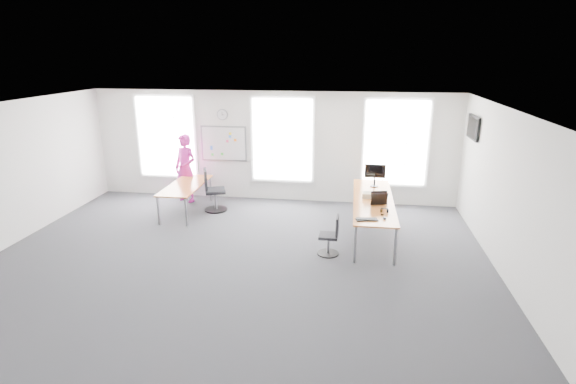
% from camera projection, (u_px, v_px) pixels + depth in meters
% --- Properties ---
extents(floor, '(10.00, 10.00, 0.00)m').
position_uv_depth(floor, '(237.00, 260.00, 8.95)').
color(floor, '#29282D').
rests_on(floor, ground).
extents(ceiling, '(10.00, 10.00, 0.00)m').
position_uv_depth(ceiling, '(231.00, 109.00, 8.05)').
color(ceiling, silver).
rests_on(ceiling, ground).
extents(wall_back, '(10.00, 0.00, 10.00)m').
position_uv_depth(wall_back, '(272.00, 147.00, 12.28)').
color(wall_back, white).
rests_on(wall_back, ground).
extents(wall_front, '(10.00, 0.00, 10.00)m').
position_uv_depth(wall_front, '(137.00, 298.00, 4.72)').
color(wall_front, white).
rests_on(wall_front, ground).
extents(wall_right, '(0.00, 10.00, 10.00)m').
position_uv_depth(wall_right, '(513.00, 201.00, 7.82)').
color(wall_right, white).
rests_on(wall_right, ground).
extents(window_left, '(1.60, 0.06, 2.20)m').
position_uv_depth(window_left, '(167.00, 137.00, 12.60)').
color(window_left, silver).
rests_on(window_left, wall_back).
extents(window_mid, '(1.60, 0.06, 2.20)m').
position_uv_depth(window_mid, '(282.00, 140.00, 12.15)').
color(window_mid, silver).
rests_on(window_mid, wall_back).
extents(window_right, '(1.60, 0.06, 2.20)m').
position_uv_depth(window_right, '(396.00, 143.00, 11.74)').
color(window_right, silver).
rests_on(window_right, wall_back).
extents(desk_right, '(0.88, 3.32, 0.81)m').
position_uv_depth(desk_right, '(373.00, 202.00, 10.09)').
color(desk_right, orange).
rests_on(desk_right, ground).
extents(desk_left, '(0.81, 2.03, 0.74)m').
position_uv_depth(desk_left, '(186.00, 187.00, 11.46)').
color(desk_left, orange).
rests_on(desk_left, ground).
extents(chair_right, '(0.44, 0.44, 0.83)m').
position_uv_depth(chair_right, '(331.00, 238.00, 9.12)').
color(chair_right, black).
rests_on(chair_right, ground).
extents(chair_left, '(0.65, 0.65, 1.12)m').
position_uv_depth(chair_left, '(213.00, 193.00, 11.64)').
color(chair_left, black).
rests_on(chair_left, ground).
extents(person, '(0.80, 0.67, 1.87)m').
position_uv_depth(person, '(186.00, 168.00, 12.27)').
color(person, '#C32192').
rests_on(person, ground).
extents(whiteboard, '(1.20, 0.03, 0.90)m').
position_uv_depth(whiteboard, '(224.00, 144.00, 12.42)').
color(whiteboard, silver).
rests_on(whiteboard, wall_back).
extents(wall_clock, '(0.30, 0.04, 0.30)m').
position_uv_depth(wall_clock, '(222.00, 115.00, 12.18)').
color(wall_clock, gray).
rests_on(wall_clock, wall_back).
extents(tv, '(0.06, 0.90, 0.55)m').
position_uv_depth(tv, '(473.00, 127.00, 10.42)').
color(tv, black).
rests_on(tv, wall_right).
extents(keyboard, '(0.45, 0.25, 0.02)m').
position_uv_depth(keyboard, '(367.00, 220.00, 8.84)').
color(keyboard, black).
rests_on(keyboard, desk_right).
extents(mouse, '(0.10, 0.13, 0.04)m').
position_uv_depth(mouse, '(385.00, 218.00, 8.88)').
color(mouse, black).
rests_on(mouse, desk_right).
extents(lens_cap, '(0.08, 0.08, 0.01)m').
position_uv_depth(lens_cap, '(382.00, 215.00, 9.12)').
color(lens_cap, black).
rests_on(lens_cap, desk_right).
extents(headphones, '(0.16, 0.09, 0.10)m').
position_uv_depth(headphones, '(384.00, 210.00, 9.25)').
color(headphones, black).
rests_on(headphones, desk_right).
extents(laptop_sleeve, '(0.37, 0.28, 0.29)m').
position_uv_depth(laptop_sleeve, '(379.00, 198.00, 9.68)').
color(laptop_sleeve, black).
rests_on(laptop_sleeve, desk_right).
extents(paper_stack, '(0.33, 0.25, 0.11)m').
position_uv_depth(paper_stack, '(369.00, 195.00, 10.20)').
color(paper_stack, beige).
rests_on(paper_stack, desk_right).
extents(monitor, '(0.51, 0.21, 0.56)m').
position_uv_depth(monitor, '(375.00, 173.00, 10.95)').
color(monitor, black).
rests_on(monitor, desk_right).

